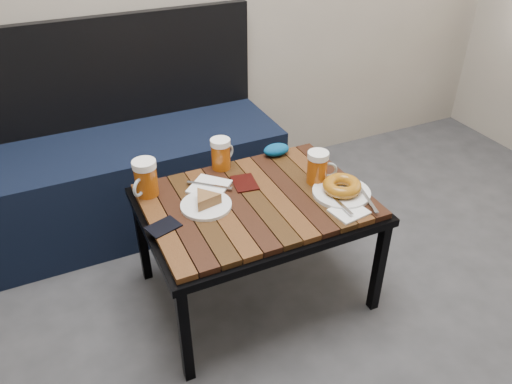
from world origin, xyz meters
name	(u,v)px	position (x,y,z in m)	size (l,w,h in m)	color
bench	(131,172)	(-0.30, 1.76, 0.27)	(1.40, 0.50, 0.95)	black
cafe_table	(256,208)	(0.03, 1.04, 0.43)	(0.84, 0.62, 0.47)	black
beer_mug_left	(145,178)	(-0.33, 1.24, 0.54)	(0.12, 0.12, 0.14)	#A44A0D
beer_mug_centre	(221,154)	(-0.01, 1.30, 0.54)	(0.12, 0.10, 0.13)	#A44A0D
beer_mug_right	(318,167)	(0.29, 1.04, 0.54)	(0.12, 0.10, 0.13)	#A44A0D
plate_pie	(206,202)	(-0.16, 1.07, 0.49)	(0.19, 0.19, 0.05)	white
plate_bagel	(342,189)	(0.33, 0.93, 0.50)	(0.22, 0.28, 0.06)	white
napkin_left	(209,187)	(-0.10, 1.18, 0.48)	(0.19, 0.19, 0.01)	white
napkin_right	(349,212)	(0.29, 0.82, 0.48)	(0.13, 0.12, 0.01)	white
passport_navy	(163,227)	(-0.33, 1.01, 0.47)	(0.08, 0.11, 0.01)	black
passport_burgundy	(245,183)	(0.03, 1.15, 0.47)	(0.09, 0.12, 0.01)	black
knit_pouch	(276,150)	(0.24, 1.30, 0.50)	(0.11, 0.07, 0.05)	navy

